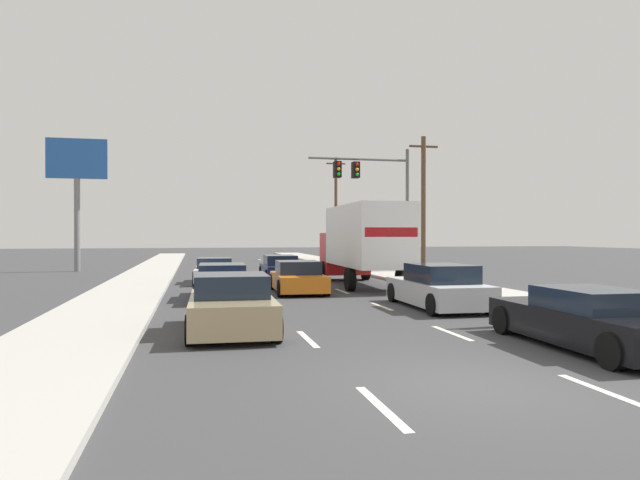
{
  "coord_description": "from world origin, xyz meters",
  "views": [
    {
      "loc": [
        -4.09,
        -7.83,
        2.27
      ],
      "look_at": [
        0.55,
        13.11,
        2.09
      ],
      "focal_mm": 31.66,
      "sensor_mm": 36.0,
      "label": 1
    }
  ],
  "objects_px": {
    "car_tan": "(231,306)",
    "utility_pole_mid": "(423,202)",
    "car_blue": "(222,282)",
    "car_navy": "(280,269)",
    "car_silver": "(438,288)",
    "car_black": "(586,320)",
    "roadside_billboard": "(77,178)",
    "car_orange": "(298,278)",
    "box_truck": "(363,240)",
    "traffic_signal_mast": "(369,182)",
    "utility_pole_far": "(336,207)",
    "car_white": "(214,271)"
  },
  "relations": [
    {
      "from": "box_truck",
      "to": "traffic_signal_mast",
      "type": "xyz_separation_m",
      "value": [
        2.84,
        8.11,
        3.36
      ]
    },
    {
      "from": "car_tan",
      "to": "car_navy",
      "type": "distance_m",
      "value": 15.2
    },
    {
      "from": "car_silver",
      "to": "car_black",
      "type": "bearing_deg",
      "value": -87.62
    },
    {
      "from": "car_navy",
      "to": "car_silver",
      "type": "height_order",
      "value": "car_silver"
    },
    {
      "from": "car_black",
      "to": "traffic_signal_mast",
      "type": "relative_size",
      "value": 0.63
    },
    {
      "from": "car_orange",
      "to": "car_black",
      "type": "xyz_separation_m",
      "value": [
        3.71,
        -12.02,
        -0.01
      ]
    },
    {
      "from": "car_navy",
      "to": "traffic_signal_mast",
      "type": "distance_m",
      "value": 8.65
    },
    {
      "from": "car_tan",
      "to": "car_navy",
      "type": "bearing_deg",
      "value": 77.24
    },
    {
      "from": "utility_pole_far",
      "to": "box_truck",
      "type": "bearing_deg",
      "value": -101.64
    },
    {
      "from": "car_blue",
      "to": "car_navy",
      "type": "distance_m",
      "value": 8.4
    },
    {
      "from": "box_truck",
      "to": "car_silver",
      "type": "xyz_separation_m",
      "value": [
        0.13,
        -7.71,
        -1.43
      ]
    },
    {
      "from": "box_truck",
      "to": "car_silver",
      "type": "distance_m",
      "value": 7.85
    },
    {
      "from": "traffic_signal_mast",
      "to": "roadside_billboard",
      "type": "bearing_deg",
      "value": 162.44
    },
    {
      "from": "car_white",
      "to": "car_blue",
      "type": "bearing_deg",
      "value": -89.55
    },
    {
      "from": "car_black",
      "to": "car_orange",
      "type": "bearing_deg",
      "value": 107.14
    },
    {
      "from": "car_navy",
      "to": "box_truck",
      "type": "height_order",
      "value": "box_truck"
    },
    {
      "from": "car_blue",
      "to": "car_black",
      "type": "relative_size",
      "value": 1.0
    },
    {
      "from": "traffic_signal_mast",
      "to": "car_blue",
      "type": "bearing_deg",
      "value": -127.96
    },
    {
      "from": "traffic_signal_mast",
      "to": "utility_pole_far",
      "type": "xyz_separation_m",
      "value": [
        2.73,
        18.92,
        -0.5
      ]
    },
    {
      "from": "car_tan",
      "to": "box_truck",
      "type": "height_order",
      "value": "box_truck"
    },
    {
      "from": "car_blue",
      "to": "car_navy",
      "type": "xyz_separation_m",
      "value": [
        3.24,
        7.74,
        0.0
      ]
    },
    {
      "from": "utility_pole_mid",
      "to": "car_orange",
      "type": "bearing_deg",
      "value": -133.74
    },
    {
      "from": "car_tan",
      "to": "car_navy",
      "type": "relative_size",
      "value": 0.98
    },
    {
      "from": "car_white",
      "to": "car_orange",
      "type": "xyz_separation_m",
      "value": [
        3.08,
        -5.3,
        0.03
      ]
    },
    {
      "from": "car_tan",
      "to": "utility_pole_mid",
      "type": "bearing_deg",
      "value": 55.7
    },
    {
      "from": "car_navy",
      "to": "traffic_signal_mast",
      "type": "relative_size",
      "value": 0.56
    },
    {
      "from": "car_white",
      "to": "car_silver",
      "type": "distance_m",
      "value": 12.67
    },
    {
      "from": "car_white",
      "to": "car_silver",
      "type": "bearing_deg",
      "value": -59.04
    },
    {
      "from": "car_navy",
      "to": "box_truck",
      "type": "bearing_deg",
      "value": -52.83
    },
    {
      "from": "utility_pole_mid",
      "to": "utility_pole_far",
      "type": "bearing_deg",
      "value": 91.76
    },
    {
      "from": "car_white",
      "to": "utility_pole_far",
      "type": "bearing_deg",
      "value": 63.4
    },
    {
      "from": "car_orange",
      "to": "car_silver",
      "type": "xyz_separation_m",
      "value": [
        3.44,
        -5.56,
        0.06
      ]
    },
    {
      "from": "car_blue",
      "to": "utility_pole_mid",
      "type": "xyz_separation_m",
      "value": [
        12.5,
        11.41,
        3.66
      ]
    },
    {
      "from": "box_truck",
      "to": "car_navy",
      "type": "bearing_deg",
      "value": 127.17
    },
    {
      "from": "car_tan",
      "to": "car_navy",
      "type": "xyz_separation_m",
      "value": [
        3.36,
        14.83,
        -0.04
      ]
    },
    {
      "from": "roadside_billboard",
      "to": "traffic_signal_mast",
      "type": "bearing_deg",
      "value": -17.56
    },
    {
      "from": "car_white",
      "to": "car_tan",
      "type": "xyz_separation_m",
      "value": [
        -0.06,
        -13.89,
        0.08
      ]
    },
    {
      "from": "roadside_billboard",
      "to": "car_tan",
      "type": "bearing_deg",
      "value": -71.74
    },
    {
      "from": "car_white",
      "to": "box_truck",
      "type": "bearing_deg",
      "value": -26.25
    },
    {
      "from": "car_orange",
      "to": "box_truck",
      "type": "xyz_separation_m",
      "value": [
        3.31,
        2.15,
        1.49
      ]
    },
    {
      "from": "car_navy",
      "to": "box_truck",
      "type": "relative_size",
      "value": 0.49
    },
    {
      "from": "traffic_signal_mast",
      "to": "utility_pole_mid",
      "type": "relative_size",
      "value": 0.91
    },
    {
      "from": "car_white",
      "to": "car_silver",
      "type": "xyz_separation_m",
      "value": [
        6.52,
        -10.87,
        0.08
      ]
    },
    {
      "from": "box_truck",
      "to": "utility_pole_mid",
      "type": "bearing_deg",
      "value": 51.52
    },
    {
      "from": "box_truck",
      "to": "car_silver",
      "type": "relative_size",
      "value": 1.87
    },
    {
      "from": "car_navy",
      "to": "roadside_billboard",
      "type": "relative_size",
      "value": 0.51
    },
    {
      "from": "car_orange",
      "to": "traffic_signal_mast",
      "type": "distance_m",
      "value": 12.91
    },
    {
      "from": "car_tan",
      "to": "car_silver",
      "type": "bearing_deg",
      "value": 24.7
    },
    {
      "from": "car_navy",
      "to": "utility_pole_far",
      "type": "bearing_deg",
      "value": 69.31
    },
    {
      "from": "roadside_billboard",
      "to": "car_orange",
      "type": "bearing_deg",
      "value": -54.64
    }
  ]
}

